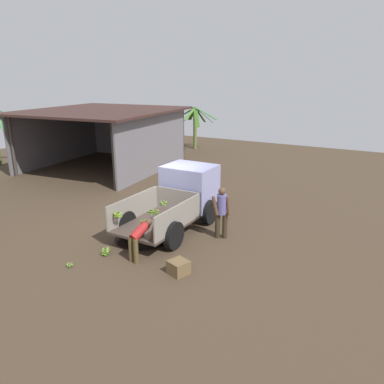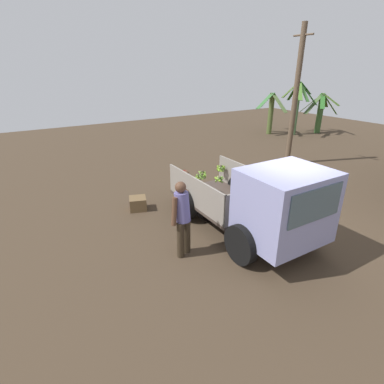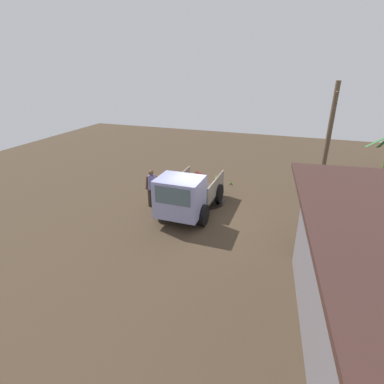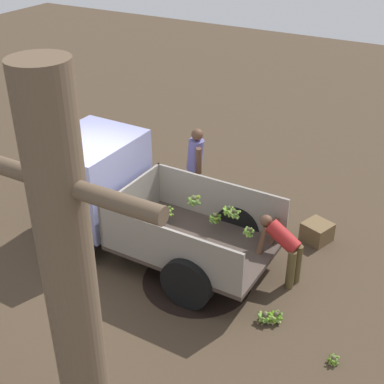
% 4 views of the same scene
% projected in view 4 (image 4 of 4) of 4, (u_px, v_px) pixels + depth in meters
% --- Properties ---
extents(ground, '(36.00, 36.00, 0.00)m').
position_uv_depth(ground, '(102.00, 264.00, 9.62)').
color(ground, '#433425').
extents(mud_patch_0, '(1.89, 1.89, 0.01)m').
position_uv_depth(mud_patch_0, '(197.00, 280.00, 9.23)').
color(mud_patch_0, black).
rests_on(mud_patch_0, ground).
extents(cargo_truck, '(4.30, 2.15, 1.99)m').
position_uv_depth(cargo_truck, '(113.00, 190.00, 9.83)').
color(cargo_truck, '#433730').
rests_on(cargo_truck, ground).
extents(person_foreground_visitor, '(0.50, 0.60, 1.74)m').
position_uv_depth(person_foreground_visitor, '(195.00, 164.00, 10.95)').
color(person_foreground_visitor, '#34291B').
rests_on(person_foreground_visitor, ground).
extents(person_worker_loading, '(0.81, 0.64, 1.13)m').
position_uv_depth(person_worker_loading, '(283.00, 245.00, 8.94)').
color(person_worker_loading, brown).
rests_on(person_worker_loading, ground).
extents(banana_bunch_on_ground_0, '(0.24, 0.25, 0.20)m').
position_uv_depth(banana_bunch_on_ground_0, '(276.00, 316.00, 8.31)').
color(banana_bunch_on_ground_0, brown).
rests_on(banana_bunch_on_ground_0, ground).
extents(banana_bunch_on_ground_1, '(0.25, 0.25, 0.19)m').
position_uv_depth(banana_bunch_on_ground_1, '(265.00, 317.00, 8.30)').
color(banana_bunch_on_ground_1, '#4D4532').
rests_on(banana_bunch_on_ground_1, ground).
extents(banana_bunch_on_ground_2, '(0.19, 0.19, 0.15)m').
position_uv_depth(banana_bunch_on_ground_2, '(333.00, 359.00, 7.60)').
color(banana_bunch_on_ground_2, brown).
rests_on(banana_bunch_on_ground_2, ground).
extents(wooden_crate_0, '(0.61, 0.61, 0.38)m').
position_uv_depth(wooden_crate_0, '(317.00, 232.00, 10.19)').
color(wooden_crate_0, brown).
rests_on(wooden_crate_0, ground).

